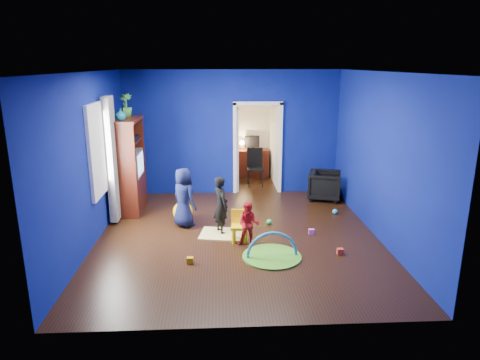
{
  "coord_description": "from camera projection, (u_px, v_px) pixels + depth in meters",
  "views": [
    {
      "loc": [
        -0.34,
        -7.19,
        3.04
      ],
      "look_at": [
        0.06,
        0.4,
        0.95
      ],
      "focal_mm": 32.0,
      "sensor_mm": 36.0,
      "label": 1
    }
  ],
  "objects": [
    {
      "name": "wall_right",
      "position": [
        380.0,
        157.0,
        7.49
      ],
      "size": [
        0.02,
        5.5,
        2.9
      ],
      "primitive_type": "cube",
      "color": "navy",
      "rests_on": "floor"
    },
    {
      "name": "toy_2",
      "position": [
        190.0,
        260.0,
        6.7
      ],
      "size": [
        0.1,
        0.08,
        0.1
      ],
      "primitive_type": "cube",
      "color": "orange",
      "rests_on": "floor"
    },
    {
      "name": "ceiling",
      "position": [
        238.0,
        72.0,
        6.97
      ],
      "size": [
        5.0,
        5.5,
        0.01
      ],
      "primitive_type": "cube",
      "color": "white",
      "rests_on": "wall_back"
    },
    {
      "name": "folding_chair",
      "position": [
        255.0,
        168.0,
        10.83
      ],
      "size": [
        0.4,
        0.4,
        0.92
      ],
      "primitive_type": "cube",
      "color": "black",
      "rests_on": "floor"
    },
    {
      "name": "toy_arch",
      "position": [
        272.0,
        256.0,
        6.92
      ],
      "size": [
        0.85,
        0.13,
        0.85
      ],
      "primitive_type": "torus",
      "rotation": [
        1.57,
        0.0,
        0.1
      ],
      "color": "#3F8CD8",
      "rests_on": "floor"
    },
    {
      "name": "child_navy",
      "position": [
        184.0,
        197.0,
        8.11
      ],
      "size": [
        0.65,
        0.66,
        1.14
      ],
      "primitive_type": "imported",
      "rotation": [
        0.0,
        0.0,
        2.33
      ],
      "color": "#10173B",
      "rests_on": "floor"
    },
    {
      "name": "wall_left",
      "position": [
        90.0,
        160.0,
        7.23
      ],
      "size": [
        0.02,
        5.5,
        2.9
      ],
      "primitive_type": "cube",
      "color": "navy",
      "rests_on": "floor"
    },
    {
      "name": "toddler_red",
      "position": [
        249.0,
        224.0,
        7.26
      ],
      "size": [
        0.43,
        0.36,
        0.78
      ],
      "primitive_type": "imported",
      "rotation": [
        0.0,
        0.0,
        -0.2
      ],
      "color": "#B31322",
      "rests_on": "floor"
    },
    {
      "name": "play_mat",
      "position": [
        272.0,
        256.0,
        6.92
      ],
      "size": [
        0.95,
        0.95,
        0.03
      ],
      "primitive_type": "cylinder",
      "color": "#369521",
      "rests_on": "floor"
    },
    {
      "name": "tv_armoire",
      "position": [
        128.0,
        166.0,
        8.87
      ],
      "size": [
        0.58,
        1.14,
        1.96
      ],
      "primitive_type": "cube",
      "color": "#3F1B0A",
      "rests_on": "floor"
    },
    {
      "name": "alcove",
      "position": [
        254.0,
        135.0,
        10.93
      ],
      "size": [
        1.0,
        1.75,
        2.5
      ],
      "primitive_type": null,
      "color": "silver",
      "rests_on": "floor"
    },
    {
      "name": "vase",
      "position": [
        121.0,
        114.0,
        8.29
      ],
      "size": [
        0.24,
        0.24,
        0.23
      ],
      "primitive_type": "imported",
      "rotation": [
        0.0,
        0.0,
        -0.1
      ],
      "color": "#0D656E",
      "rests_on": "tv_armoire"
    },
    {
      "name": "potted_plant",
      "position": [
        126.0,
        105.0,
        8.76
      ],
      "size": [
        0.3,
        0.3,
        0.48
      ],
      "primitive_type": "imported",
      "rotation": [
        0.0,
        0.0,
        -0.14
      ],
      "color": "green",
      "rests_on": "tv_armoire"
    },
    {
      "name": "kid_chair",
      "position": [
        239.0,
        228.0,
        7.48
      ],
      "size": [
        0.31,
        0.31,
        0.5
      ],
      "primitive_type": "cube",
      "rotation": [
        0.0,
        0.0,
        -0.13
      ],
      "color": "yellow",
      "rests_on": "floor"
    },
    {
      "name": "child_black",
      "position": [
        221.0,
        205.0,
        7.77
      ],
      "size": [
        0.4,
        0.47,
        1.08
      ],
      "primitive_type": "imported",
      "rotation": [
        0.0,
        0.0,
        2.01
      ],
      "color": "black",
      "rests_on": "floor"
    },
    {
      "name": "study_desk",
      "position": [
        252.0,
        163.0,
        11.78
      ],
      "size": [
        0.88,
        0.44,
        0.75
      ],
      "primitive_type": "cube",
      "color": "#3D140A",
      "rests_on": "floor"
    },
    {
      "name": "book_shelf",
      "position": [
        252.0,
        102.0,
        11.45
      ],
      "size": [
        0.88,
        0.24,
        0.04
      ],
      "primitive_type": "cube",
      "color": "white",
      "rests_on": "study_desk"
    },
    {
      "name": "desk_monitor",
      "position": [
        252.0,
        142.0,
        11.74
      ],
      "size": [
        0.4,
        0.05,
        0.32
      ],
      "primitive_type": "cube",
      "color": "black",
      "rests_on": "study_desk"
    },
    {
      "name": "toy_0",
      "position": [
        340.0,
        251.0,
        7.01
      ],
      "size": [
        0.1,
        0.08,
        0.1
      ],
      "primitive_type": "cube",
      "color": "#F24728",
      "rests_on": "floor"
    },
    {
      "name": "toy_4",
      "position": [
        311.0,
        232.0,
        7.83
      ],
      "size": [
        0.1,
        0.08,
        0.1
      ],
      "primitive_type": "cube",
      "color": "#D951D7",
      "rests_on": "floor"
    },
    {
      "name": "toy_1",
      "position": [
        335.0,
        211.0,
        8.89
      ],
      "size": [
        0.11,
        0.11,
        0.11
      ],
      "primitive_type": "sphere",
      "color": "#28B3E7",
      "rests_on": "floor"
    },
    {
      "name": "hopper_ball",
      "position": [
        183.0,
        212.0,
        8.45
      ],
      "size": [
        0.39,
        0.39,
        0.39
      ],
      "primitive_type": "sphere",
      "color": "yellow",
      "rests_on": "floor"
    },
    {
      "name": "window_left",
      "position": [
        96.0,
        150.0,
        7.54
      ],
      "size": [
        0.03,
        0.95,
        1.55
      ],
      "primitive_type": "cube",
      "color": "white",
      "rests_on": "wall_left"
    },
    {
      "name": "armchair",
      "position": [
        325.0,
        185.0,
        9.78
      ],
      "size": [
        0.9,
        0.88,
        0.66
      ],
      "primitive_type": "imported",
      "rotation": [
        0.0,
        0.0,
        1.27
      ],
      "color": "black",
      "rests_on": "floor"
    },
    {
      "name": "doorway",
      "position": [
        257.0,
        150.0,
        10.14
      ],
      "size": [
        1.16,
        0.1,
        2.1
      ],
      "primitive_type": "cube",
      "color": "white",
      "rests_on": "floor"
    },
    {
      "name": "wall_front",
      "position": [
        250.0,
        212.0,
        4.71
      ],
      "size": [
        5.0,
        0.02,
        2.9
      ],
      "primitive_type": "cube",
      "color": "navy",
      "rests_on": "floor"
    },
    {
      "name": "curtain",
      "position": [
        112.0,
        160.0,
        8.16
      ],
      "size": [
        0.14,
        0.42,
        2.4
      ],
      "primitive_type": "cube",
      "color": "slate",
      "rests_on": "floor"
    },
    {
      "name": "floor",
      "position": [
        238.0,
        237.0,
        7.74
      ],
      "size": [
        5.0,
        5.5,
        0.01
      ],
      "primitive_type": "cube",
      "color": "black",
      "rests_on": "ground"
    },
    {
      "name": "crt_tv",
      "position": [
        129.0,
        164.0,
        8.86
      ],
      "size": [
        0.46,
        0.7,
        0.54
      ],
      "primitive_type": "cube",
      "color": "silver",
      "rests_on": "tv_armoire"
    },
    {
      "name": "desk_lamp",
      "position": [
        242.0,
        143.0,
        11.67
      ],
      "size": [
        0.14,
        0.14,
        0.14
      ],
      "primitive_type": "sphere",
      "color": "#FFD88C",
      "rests_on": "study_desk"
    },
    {
      "name": "yellow_blanket",
      "position": [
        221.0,
        234.0,
        7.81
      ],
      "size": [
        0.84,
        0.72,
        0.03
      ],
      "primitive_type": "cube",
      "rotation": [
        0.0,
        0.0,
        -0.17
      ],
      "color": "#F2E07A",
      "rests_on": "floor"
    },
    {
      "name": "wall_back",
      "position": [
        232.0,
        133.0,
        10.01
      ],
      "size": [
        5.0,
        0.02,
        2.9
      ],
      "primitive_type": "cube",
      "color": "navy",
      "rests_on": "floor"
    },
    {
      "name": "toy_3",
      "position": [
        269.0,
        222.0,
        8.32
      ],
      "size": [
        0.11,
        0.11,
        0.11
      ],
      "primitive_type": "sphere",
      "color": "#35BB5D",
      "rests_on": "floor"
    }
  ]
}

